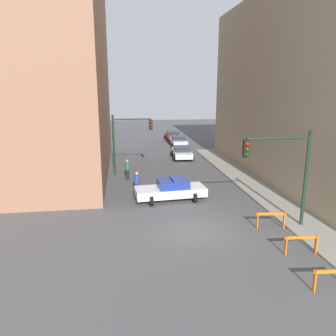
{
  "coord_description": "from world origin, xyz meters",
  "views": [
    {
      "loc": [
        -3.68,
        -15.8,
        7.46
      ],
      "look_at": [
        -0.32,
        7.89,
        1.51
      ],
      "focal_mm": 35.0,
      "sensor_mm": 36.0,
      "label": 1
    }
  ],
  "objects_px": {
    "parked_car_far": "(173,136)",
    "parked_car_mid": "(178,141)",
    "pedestrian_crossing": "(137,183)",
    "barrier_mid": "(301,242)",
    "pedestrian_corner": "(127,169)",
    "barrier_front": "(334,276)",
    "traffic_light_far": "(126,136)",
    "parked_car_near": "(182,152)",
    "barrier_back": "(271,218)",
    "traffic_light_near": "(286,165)",
    "police_car": "(171,190)"
  },
  "relations": [
    {
      "from": "parked_car_near",
      "to": "barrier_back",
      "type": "bearing_deg",
      "value": -81.56
    },
    {
      "from": "parked_car_far",
      "to": "pedestrian_crossing",
      "type": "bearing_deg",
      "value": -104.18
    },
    {
      "from": "parked_car_far",
      "to": "pedestrian_corner",
      "type": "relative_size",
      "value": 2.6
    },
    {
      "from": "traffic_light_far",
      "to": "parked_car_far",
      "type": "bearing_deg",
      "value": 69.15
    },
    {
      "from": "barrier_front",
      "to": "barrier_mid",
      "type": "bearing_deg",
      "value": 84.02
    },
    {
      "from": "pedestrian_corner",
      "to": "barrier_back",
      "type": "distance_m",
      "value": 13.16
    },
    {
      "from": "police_car",
      "to": "barrier_mid",
      "type": "bearing_deg",
      "value": -154.51
    },
    {
      "from": "police_car",
      "to": "pedestrian_corner",
      "type": "height_order",
      "value": "pedestrian_corner"
    },
    {
      "from": "parked_car_near",
      "to": "parked_car_far",
      "type": "relative_size",
      "value": 1.02
    },
    {
      "from": "parked_car_far",
      "to": "barrier_front",
      "type": "bearing_deg",
      "value": -88.69
    },
    {
      "from": "pedestrian_crossing",
      "to": "traffic_light_far",
      "type": "bearing_deg",
      "value": -170.67
    },
    {
      "from": "parked_car_far",
      "to": "barrier_front",
      "type": "distance_m",
      "value": 36.09
    },
    {
      "from": "parked_car_near",
      "to": "barrier_front",
      "type": "xyz_separation_m",
      "value": [
        1.32,
        -23.92,
        -0.06
      ]
    },
    {
      "from": "barrier_front",
      "to": "barrier_mid",
      "type": "relative_size",
      "value": 1.0
    },
    {
      "from": "parked_car_near",
      "to": "pedestrian_corner",
      "type": "distance_m",
      "value": 9.5
    },
    {
      "from": "parked_car_far",
      "to": "barrier_back",
      "type": "bearing_deg",
      "value": -88.23
    },
    {
      "from": "parked_car_mid",
      "to": "pedestrian_corner",
      "type": "relative_size",
      "value": 2.61
    },
    {
      "from": "parked_car_far",
      "to": "barrier_back",
      "type": "relative_size",
      "value": 2.71
    },
    {
      "from": "traffic_light_near",
      "to": "parked_car_near",
      "type": "distance_m",
      "value": 18.6
    },
    {
      "from": "parked_car_far",
      "to": "pedestrian_crossing",
      "type": "distance_m",
      "value": 24.48
    },
    {
      "from": "police_car",
      "to": "barrier_back",
      "type": "distance_m",
      "value": 7.06
    },
    {
      "from": "barrier_mid",
      "to": "barrier_front",
      "type": "bearing_deg",
      "value": -95.98
    },
    {
      "from": "traffic_light_near",
      "to": "pedestrian_corner",
      "type": "distance_m",
      "value": 13.77
    },
    {
      "from": "parked_car_far",
      "to": "parked_car_mid",
      "type": "bearing_deg",
      "value": -89.45
    },
    {
      "from": "parked_car_far",
      "to": "barrier_back",
      "type": "height_order",
      "value": "parked_car_far"
    },
    {
      "from": "barrier_mid",
      "to": "traffic_light_near",
      "type": "bearing_deg",
      "value": 80.18
    },
    {
      "from": "traffic_light_near",
      "to": "barrier_back",
      "type": "height_order",
      "value": "traffic_light_near"
    },
    {
      "from": "pedestrian_corner",
      "to": "barrier_front",
      "type": "xyz_separation_m",
      "value": [
        7.26,
        -16.51,
        -0.24
      ]
    },
    {
      "from": "parked_car_mid",
      "to": "barrier_mid",
      "type": "distance_m",
      "value": 28.61
    },
    {
      "from": "traffic_light_near",
      "to": "parked_car_far",
      "type": "height_order",
      "value": "traffic_light_near"
    },
    {
      "from": "pedestrian_crossing",
      "to": "barrier_mid",
      "type": "xyz_separation_m",
      "value": [
        6.97,
        -9.64,
        -0.24
      ]
    },
    {
      "from": "parked_car_mid",
      "to": "traffic_light_far",
      "type": "bearing_deg",
      "value": -116.1
    },
    {
      "from": "traffic_light_far",
      "to": "parked_car_near",
      "type": "distance_m",
      "value": 8.72
    },
    {
      "from": "parked_car_far",
      "to": "barrier_mid",
      "type": "relative_size",
      "value": 2.7
    },
    {
      "from": "police_car",
      "to": "parked_car_far",
      "type": "relative_size",
      "value": 1.12
    },
    {
      "from": "traffic_light_near",
      "to": "traffic_light_far",
      "type": "distance_m",
      "value": 14.83
    },
    {
      "from": "traffic_light_near",
      "to": "parked_car_far",
      "type": "relative_size",
      "value": 1.2
    },
    {
      "from": "parked_car_mid",
      "to": "parked_car_near",
      "type": "bearing_deg",
      "value": -95.77
    },
    {
      "from": "parked_car_mid",
      "to": "barrier_front",
      "type": "distance_m",
      "value": 31.39
    },
    {
      "from": "parked_car_mid",
      "to": "parked_car_far",
      "type": "xyz_separation_m",
      "value": [
        0.01,
        4.69,
        0.0
      ]
    },
    {
      "from": "traffic_light_far",
      "to": "pedestrian_crossing",
      "type": "height_order",
      "value": "traffic_light_far"
    },
    {
      "from": "parked_car_near",
      "to": "barrier_front",
      "type": "relative_size",
      "value": 2.76
    },
    {
      "from": "barrier_mid",
      "to": "barrier_back",
      "type": "relative_size",
      "value": 1.0
    },
    {
      "from": "traffic_light_far",
      "to": "parked_car_mid",
      "type": "relative_size",
      "value": 1.2
    },
    {
      "from": "traffic_light_far",
      "to": "police_car",
      "type": "height_order",
      "value": "traffic_light_far"
    },
    {
      "from": "traffic_light_far",
      "to": "pedestrian_corner",
      "type": "height_order",
      "value": "traffic_light_far"
    },
    {
      "from": "traffic_light_near",
      "to": "police_car",
      "type": "height_order",
      "value": "traffic_light_near"
    },
    {
      "from": "pedestrian_corner",
      "to": "barrier_mid",
      "type": "relative_size",
      "value": 1.04
    },
    {
      "from": "police_car",
      "to": "parked_car_far",
      "type": "xyz_separation_m",
      "value": [
        4.06,
        25.1,
        -0.05
      ]
    },
    {
      "from": "police_car",
      "to": "barrier_mid",
      "type": "xyz_separation_m",
      "value": [
        4.76,
        -8.19,
        -0.11
      ]
    }
  ]
}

